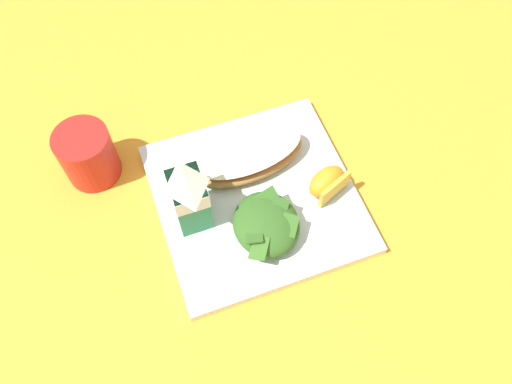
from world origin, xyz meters
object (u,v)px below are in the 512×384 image
green_salad_pile (266,224)px  drinking_red_cup (88,155)px  cheesy_pizza_bread (249,156)px  orange_wedge_front (327,182)px  white_plate (256,198)px  milk_carton (189,197)px

green_salad_pile → drinking_red_cup: 0.28m
cheesy_pizza_bread → orange_wedge_front: (-0.08, -0.09, 0.00)m
white_plate → milk_carton: bearing=92.5°
white_plate → milk_carton: (-0.00, 0.09, 0.07)m
white_plate → milk_carton: milk_carton is taller
cheesy_pizza_bread → green_salad_pile: size_ratio=1.69×
orange_wedge_front → white_plate: bearing=75.8°
green_salad_pile → drinking_red_cup: size_ratio=1.21×
green_salad_pile → white_plate: bearing=-5.9°
white_plate → orange_wedge_front: size_ratio=4.05×
drinking_red_cup → milk_carton: bearing=-139.4°
white_plate → drinking_red_cup: size_ratio=3.24×
cheesy_pizza_bread → white_plate: bearing=170.6°
cheesy_pizza_bread → green_salad_pile: bearing=172.4°
white_plate → cheesy_pizza_bread: size_ratio=1.58×
cheesy_pizza_bread → drinking_red_cup: bearing=70.8°
drinking_red_cup → green_salad_pile: bearing=-132.7°
orange_wedge_front → milk_carton: bearing=83.8°
white_plate → orange_wedge_front: orange_wedge_front is taller
white_plate → drinking_red_cup: bearing=58.0°
orange_wedge_front → drinking_red_cup: (0.16, 0.31, 0.01)m
white_plate → drinking_red_cup: drinking_red_cup is taller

